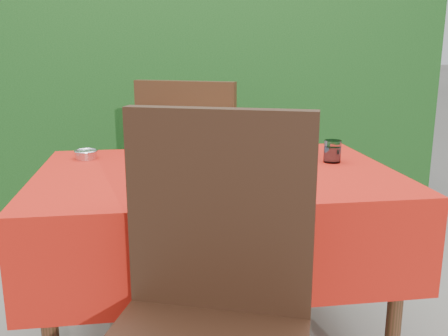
{
  "coord_description": "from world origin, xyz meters",
  "views": [
    {
      "loc": [
        -0.22,
        -1.71,
        1.18
      ],
      "look_at": [
        0.02,
        -0.05,
        0.77
      ],
      "focal_mm": 40.0,
      "sensor_mm": 36.0,
      "label": 1
    }
  ],
  "objects": [
    {
      "name": "dining_table",
      "position": [
        0.0,
        0.0,
        0.6
      ],
      "size": [
        1.26,
        0.86,
        0.75
      ],
      "color": "#472616",
      "rests_on": "ground"
    },
    {
      "name": "fork",
      "position": [
        -0.25,
        -0.08,
        0.75
      ],
      "size": [
        0.04,
        0.19,
        0.0
      ],
      "primitive_type": "cube",
      "rotation": [
        0.0,
        0.0,
        0.11
      ],
      "color": "#BBBBC2",
      "rests_on": "dining_table"
    },
    {
      "name": "steel_ramekin",
      "position": [
        -0.48,
        0.26,
        0.76
      ],
      "size": [
        0.08,
        0.08,
        0.03
      ],
      "primitive_type": "cylinder",
      "color": "silver",
      "rests_on": "dining_table"
    },
    {
      "name": "chair_far",
      "position": [
        -0.03,
        0.61,
        0.59
      ],
      "size": [
        0.62,
        0.62,
        1.03
      ],
      "rotation": [
        0.0,
        0.0,
        2.71
      ],
      "color": "black",
      "rests_on": "ground"
    },
    {
      "name": "water_glass",
      "position": [
        0.45,
        0.06,
        0.79
      ],
      "size": [
        0.06,
        0.06,
        0.09
      ],
      "color": "silver",
      "rests_on": "dining_table"
    },
    {
      "name": "wine_glass",
      "position": [
        0.39,
        0.26,
        0.87
      ],
      "size": [
        0.07,
        0.07,
        0.18
      ],
      "color": "silver",
      "rests_on": "dining_table"
    },
    {
      "name": "pizza_plate",
      "position": [
        -0.01,
        -0.14,
        0.78
      ],
      "size": [
        0.33,
        0.33,
        0.06
      ],
      "rotation": [
        0.0,
        0.0,
        0.09
      ],
      "color": "silver",
      "rests_on": "dining_table"
    },
    {
      "name": "pasta_plate",
      "position": [
        0.01,
        0.32,
        0.78
      ],
      "size": [
        0.27,
        0.27,
        0.08
      ],
      "rotation": [
        0.0,
        0.0,
        -0.08
      ],
      "color": "white",
      "rests_on": "dining_table"
    },
    {
      "name": "chair_near",
      "position": [
        -0.1,
        -0.66,
        0.59
      ],
      "size": [
        0.6,
        0.6,
        1.04
      ],
      "rotation": [
        0.0,
        0.0,
        -0.35
      ],
      "color": "black",
      "rests_on": "ground"
    },
    {
      "name": "hedge",
      "position": [
        0.0,
        1.55,
        0.92
      ],
      "size": [
        3.2,
        0.55,
        1.78
      ],
      "color": "black",
      "rests_on": "ground"
    }
  ]
}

